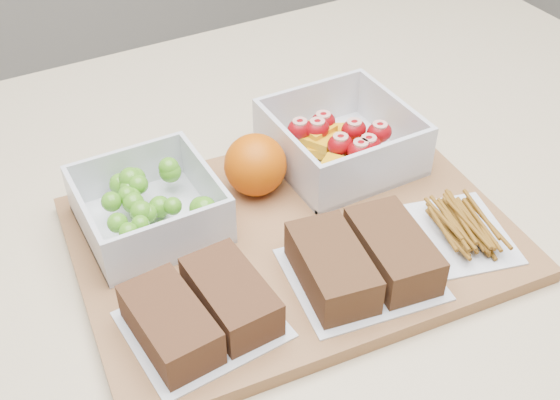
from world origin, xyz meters
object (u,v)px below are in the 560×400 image
(grape_container, at_px, (150,206))
(pretzel_bag, at_px, (461,226))
(sandwich_bag_center, at_px, (362,260))
(sandwich_bag_left, at_px, (201,311))
(cutting_board, at_px, (294,238))
(fruit_container, at_px, (341,142))
(orange, at_px, (255,165))

(grape_container, bearing_deg, pretzel_bag, -31.83)
(grape_container, bearing_deg, sandwich_bag_center, -48.19)
(grape_container, relative_size, pretzel_bag, 1.00)
(sandwich_bag_left, height_order, pretzel_bag, sandwich_bag_left)
(cutting_board, xyz_separation_m, fruit_container, (0.11, 0.08, 0.03))
(sandwich_bag_left, distance_m, pretzel_bag, 0.27)
(grape_container, xyz_separation_m, sandwich_bag_left, (-0.01, -0.15, -0.00))
(orange, xyz_separation_m, sandwich_bag_left, (-0.13, -0.14, -0.01))
(cutting_board, bearing_deg, sandwich_bag_left, -147.87)
(orange, bearing_deg, fruit_container, 1.31)
(grape_container, distance_m, sandwich_bag_center, 0.22)
(cutting_board, bearing_deg, orange, 96.21)
(cutting_board, distance_m, grape_container, 0.15)
(orange, relative_size, sandwich_bag_center, 0.45)
(fruit_container, bearing_deg, orange, -178.69)
(orange, distance_m, sandwich_bag_left, 0.19)
(orange, bearing_deg, cutting_board, -88.64)
(fruit_container, height_order, sandwich_bag_left, fruit_container)
(sandwich_bag_center, bearing_deg, grape_container, 131.81)
(grape_container, bearing_deg, sandwich_bag_left, -93.71)
(fruit_container, distance_m, sandwich_bag_center, 0.18)
(orange, bearing_deg, pretzel_bag, -47.98)
(grape_container, relative_size, orange, 1.97)
(cutting_board, relative_size, sandwich_bag_center, 2.84)
(sandwich_bag_left, relative_size, sandwich_bag_center, 0.90)
(cutting_board, height_order, grape_container, grape_container)
(cutting_board, xyz_separation_m, sandwich_bag_center, (0.03, -0.08, 0.03))
(cutting_board, height_order, sandwich_bag_left, sandwich_bag_left)
(grape_container, bearing_deg, orange, -0.83)
(sandwich_bag_center, distance_m, pretzel_bag, 0.12)
(fruit_container, bearing_deg, cutting_board, -142.39)
(grape_container, bearing_deg, fruit_container, 0.20)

